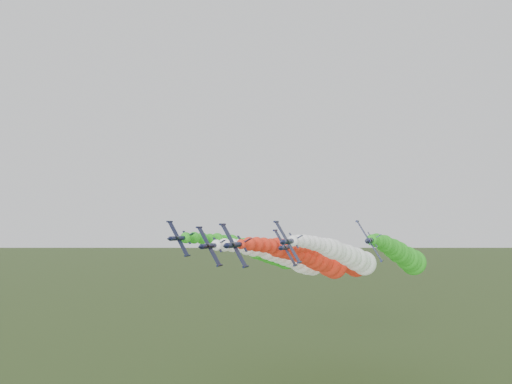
% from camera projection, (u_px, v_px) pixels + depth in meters
% --- Properties ---
extents(jet_lead, '(12.70, 78.09, 17.21)m').
position_uv_depth(jet_lead, '(315.00, 259.00, 139.49)').
color(jet_lead, '#121636').
rests_on(jet_lead, ground).
extents(jet_inner_left, '(12.06, 77.45, 16.57)m').
position_uv_depth(jet_inner_left, '(291.00, 258.00, 148.56)').
color(jet_inner_left, '#121636').
rests_on(jet_inner_left, ground).
extents(jet_inner_right, '(12.51, 77.90, 17.02)m').
position_uv_depth(jet_inner_right, '(349.00, 257.00, 143.43)').
color(jet_inner_right, '#121636').
rests_on(jet_inner_right, ground).
extents(jet_outer_left, '(12.35, 77.74, 16.86)m').
position_uv_depth(jet_outer_left, '(264.00, 252.00, 160.69)').
color(jet_outer_left, '#121636').
rests_on(jet_outer_left, ground).
extents(jet_outer_right, '(12.79, 78.18, 17.30)m').
position_uv_depth(jet_outer_right, '(403.00, 256.00, 146.18)').
color(jet_outer_right, '#121636').
rests_on(jet_outer_right, ground).
extents(jet_trail, '(12.81, 78.20, 17.32)m').
position_uv_depth(jet_trail, '(342.00, 260.00, 159.54)').
color(jet_trail, '#121636').
rests_on(jet_trail, ground).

